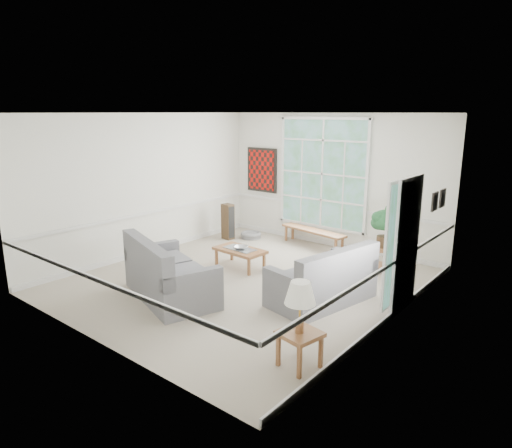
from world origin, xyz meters
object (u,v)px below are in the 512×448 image
(loveseat_right, at_px, (322,274))
(end_table, at_px, (385,259))
(loveseat_front, at_px, (171,268))
(side_table, at_px, (299,349))
(coffee_table, at_px, (240,258))

(loveseat_right, bearing_deg, end_table, 96.00)
(loveseat_front, distance_m, side_table, 2.91)
(loveseat_right, xyz_separation_m, end_table, (0.20, 2.02, -0.23))
(coffee_table, bearing_deg, loveseat_right, -7.72)
(coffee_table, relative_size, side_table, 2.24)
(loveseat_front, height_order, side_table, loveseat_front)
(end_table, bearing_deg, loveseat_front, -122.96)
(loveseat_right, height_order, loveseat_front, loveseat_front)
(loveseat_right, relative_size, end_table, 3.60)
(coffee_table, distance_m, end_table, 2.82)
(side_table, bearing_deg, end_table, 99.21)
(coffee_table, bearing_deg, loveseat_front, -83.67)
(loveseat_right, bearing_deg, loveseat_front, -133.38)
(loveseat_front, xyz_separation_m, side_table, (2.86, -0.45, -0.28))
(loveseat_right, height_order, end_table, loveseat_right)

